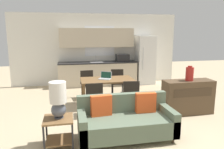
# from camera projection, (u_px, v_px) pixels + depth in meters

# --- Properties ---
(ground_plane) EXTENTS (20.00, 20.00, 0.00)m
(ground_plane) POSITION_uv_depth(u_px,v_px,m) (128.00, 136.00, 4.28)
(ground_plane) COLOR tan
(wall_back) EXTENTS (6.40, 0.07, 2.70)m
(wall_back) POSITION_uv_depth(u_px,v_px,m) (97.00, 49.00, 8.48)
(wall_back) COLOR silver
(wall_back) RESTS_ON ground_plane
(kitchen_counter) EXTENTS (2.96, 0.65, 2.15)m
(kitchen_counter) POSITION_uv_depth(u_px,v_px,m) (98.00, 63.00, 8.29)
(kitchen_counter) COLOR beige
(kitchen_counter) RESTS_ON ground_plane
(refrigerator) EXTENTS (0.68, 0.69, 1.87)m
(refrigerator) POSITION_uv_depth(u_px,v_px,m) (145.00, 60.00, 8.55)
(refrigerator) COLOR white
(refrigerator) RESTS_ON ground_plane
(dining_table) EXTENTS (1.45, 0.83, 0.73)m
(dining_table) POSITION_uv_depth(u_px,v_px,m) (107.00, 81.00, 6.04)
(dining_table) COLOR brown
(dining_table) RESTS_ON ground_plane
(couch) EXTENTS (1.80, 0.80, 0.83)m
(couch) POSITION_uv_depth(u_px,v_px,m) (125.00, 121.00, 4.19)
(couch) COLOR #3D2D1E
(couch) RESTS_ON ground_plane
(side_table) EXTENTS (0.51, 0.51, 0.53)m
(side_table) POSITION_uv_depth(u_px,v_px,m) (59.00, 127.00, 3.86)
(side_table) COLOR brown
(side_table) RESTS_ON ground_plane
(table_lamp) EXTENTS (0.29, 0.29, 0.65)m
(table_lamp) POSITION_uv_depth(u_px,v_px,m) (58.00, 99.00, 3.78)
(table_lamp) COLOR #4C515B
(table_lamp) RESTS_ON side_table
(credenza) EXTENTS (1.24, 0.44, 0.85)m
(credenza) POSITION_uv_depth(u_px,v_px,m) (188.00, 97.00, 5.43)
(credenza) COLOR brown
(credenza) RESTS_ON ground_plane
(vase) EXTENTS (0.19, 0.19, 0.36)m
(vase) POSITION_uv_depth(u_px,v_px,m) (190.00, 74.00, 5.29)
(vase) COLOR maroon
(vase) RESTS_ON credenza
(dining_chair_near_right) EXTENTS (0.47, 0.47, 0.84)m
(dining_chair_near_right) POSITION_uv_depth(u_px,v_px,m) (130.00, 94.00, 5.46)
(dining_chair_near_right) COLOR black
(dining_chair_near_right) RESTS_ON ground_plane
(dining_chair_far_right) EXTENTS (0.47, 0.47, 0.84)m
(dining_chair_far_right) POSITION_uv_depth(u_px,v_px,m) (118.00, 81.00, 6.90)
(dining_chair_far_right) COLOR black
(dining_chair_far_right) RESTS_ON ground_plane
(dining_chair_near_left) EXTENTS (0.43, 0.43, 0.84)m
(dining_chair_near_left) POSITION_uv_depth(u_px,v_px,m) (94.00, 97.00, 5.24)
(dining_chair_near_left) COLOR black
(dining_chair_near_left) RESTS_ON ground_plane
(dining_chair_far_left) EXTENTS (0.47, 0.47, 0.84)m
(dining_chair_far_left) POSITION_uv_depth(u_px,v_px,m) (88.00, 82.00, 6.70)
(dining_chair_far_left) COLOR black
(dining_chair_far_left) RESTS_ON ground_plane
(laptop) EXTENTS (0.40, 0.38, 0.20)m
(laptop) POSITION_uv_depth(u_px,v_px,m) (105.00, 77.00, 6.04)
(laptop) COLOR #B7BABC
(laptop) RESTS_ON dining_table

